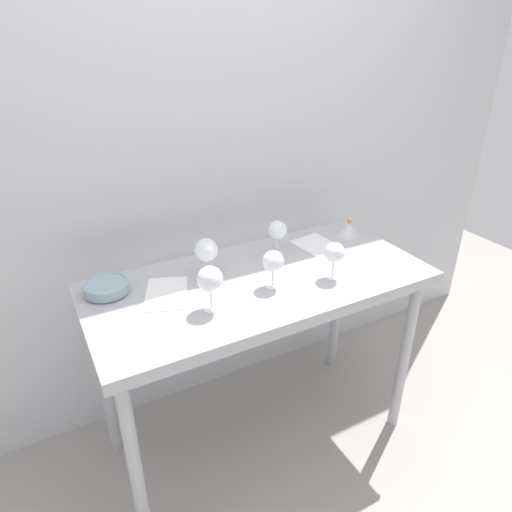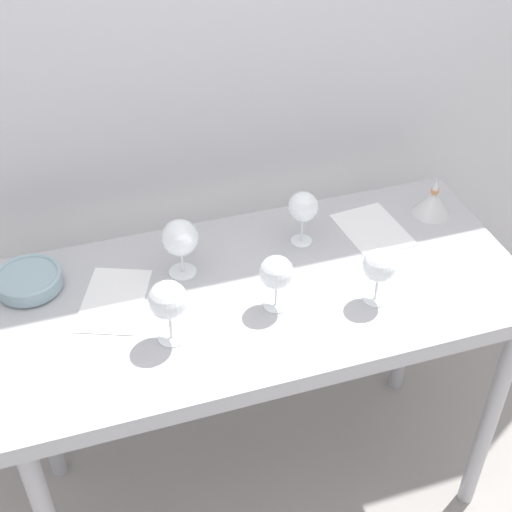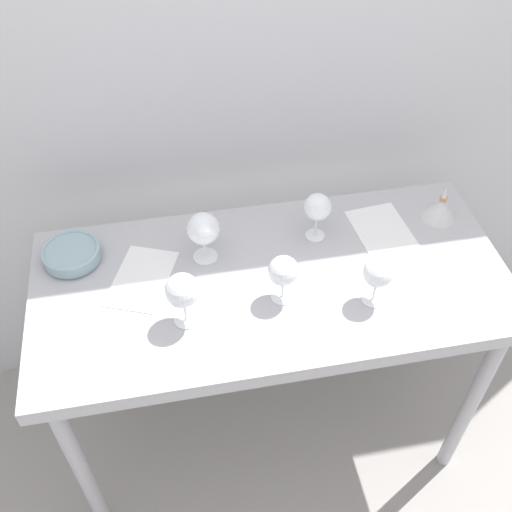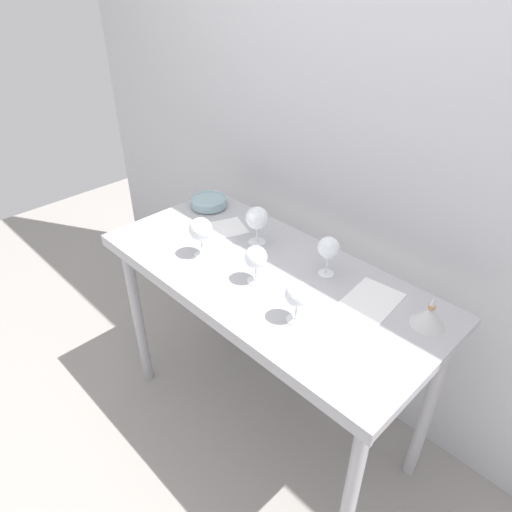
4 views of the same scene
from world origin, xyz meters
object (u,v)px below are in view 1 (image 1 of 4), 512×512
(wine_glass_far_right, at_px, (277,231))
(wine_glass_near_right, at_px, (334,254))
(tasting_sheet_lower, at_px, (166,293))
(tasting_sheet_upper, at_px, (318,246))
(decanter_funnel, at_px, (349,228))
(wine_glass_near_left, at_px, (210,280))
(wine_glass_far_left, at_px, (206,251))
(wine_glass_near_center, at_px, (273,262))
(tasting_bowl, at_px, (106,287))

(wine_glass_far_right, height_order, wine_glass_near_right, wine_glass_far_right)
(wine_glass_near_right, distance_m, tasting_sheet_lower, 0.68)
(tasting_sheet_upper, distance_m, decanter_funnel, 0.21)
(wine_glass_far_right, relative_size, decanter_funnel, 1.37)
(wine_glass_near_left, bearing_deg, wine_glass_near_right, -2.59)
(wine_glass_far_left, height_order, wine_glass_near_center, wine_glass_far_left)
(wine_glass_far_right, xyz_separation_m, tasting_sheet_upper, (0.21, -0.01, -0.11))
(wine_glass_near_center, bearing_deg, wine_glass_far_right, 55.63)
(wine_glass_near_center, bearing_deg, wine_glass_near_left, -173.28)
(wine_glass_near_right, bearing_deg, wine_glass_near_center, 167.29)
(wine_glass_far_left, distance_m, wine_glass_near_center, 0.28)
(tasting_sheet_upper, bearing_deg, tasting_sheet_lower, 179.93)
(wine_glass_far_left, xyz_separation_m, tasting_sheet_lower, (-0.19, -0.05, -0.11))
(wine_glass_far_left, bearing_deg, wine_glass_far_right, 4.60)
(wine_glass_near_left, bearing_deg, tasting_sheet_lower, 122.39)
(wine_glass_near_center, relative_size, decanter_funnel, 1.29)
(wine_glass_far_right, distance_m, tasting_sheet_lower, 0.56)
(wine_glass_far_right, distance_m, decanter_funnel, 0.42)
(wine_glass_near_right, relative_size, wine_glass_near_center, 1.01)
(wine_glass_near_center, bearing_deg, decanter_funnel, 22.82)
(tasting_sheet_lower, relative_size, tasting_bowl, 1.41)
(wine_glass_near_left, height_order, decanter_funnel, wine_glass_near_left)
(tasting_bowl, bearing_deg, wine_glass_near_left, -43.09)
(wine_glass_near_left, distance_m, tasting_bowl, 0.44)
(wine_glass_near_left, height_order, tasting_sheet_upper, wine_glass_near_left)
(wine_glass_near_center, height_order, tasting_bowl, wine_glass_near_center)
(tasting_sheet_upper, relative_size, decanter_funnel, 1.88)
(tasting_sheet_upper, height_order, tasting_bowl, tasting_bowl)
(decanter_funnel, bearing_deg, wine_glass_near_right, -137.25)
(wine_glass_near_left, relative_size, tasting_sheet_lower, 0.70)
(tasting_sheet_upper, xyz_separation_m, tasting_sheet_lower, (-0.76, -0.07, 0.00))
(wine_glass_near_right, bearing_deg, tasting_sheet_upper, 66.16)
(wine_glass_near_center, bearing_deg, wine_glass_near_right, -12.71)
(wine_glass_near_center, bearing_deg, wine_glass_far_left, 134.51)
(wine_glass_far_left, distance_m, wine_glass_near_right, 0.51)
(wine_glass_far_left, relative_size, decanter_funnel, 1.40)
(wine_glass_near_left, relative_size, decanter_funnel, 1.45)
(tasting_sheet_lower, bearing_deg, wine_glass_near_center, 1.54)
(decanter_funnel, bearing_deg, wine_glass_far_right, -178.07)
(wine_glass_near_right, distance_m, tasting_sheet_upper, 0.31)
(tasting_bowl, height_order, decanter_funnel, decanter_funnel)
(wine_glass_near_right, distance_m, decanter_funnel, 0.44)
(wine_glass_near_right, relative_size, tasting_sheet_lower, 0.63)
(decanter_funnel, bearing_deg, wine_glass_far_left, -176.85)
(decanter_funnel, bearing_deg, tasting_bowl, 179.09)
(wine_glass_near_right, bearing_deg, tasting_bowl, 159.40)
(wine_glass_near_right, bearing_deg, decanter_funnel, 42.75)
(wine_glass_near_right, height_order, tasting_bowl, wine_glass_near_right)
(wine_glass_near_right, xyz_separation_m, tasting_bowl, (-0.84, 0.32, -0.08))
(wine_glass_far_left, height_order, wine_glass_near_right, wine_glass_far_left)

